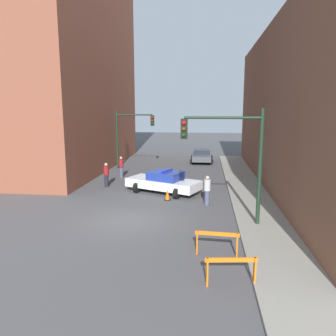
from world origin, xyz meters
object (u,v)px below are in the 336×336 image
object	(u,v)px
police_car	(164,182)
pedestrian_crossing	(106,174)
barrier_mid	(217,239)
parked_car_near	(202,156)
traffic_light_near	(234,149)
barrier_front	(231,266)
traffic_light_far	(129,131)
pedestrian_corner	(121,167)
traffic_cone	(167,195)
pedestrian_sidewalk	(207,190)

from	to	relation	value
police_car	pedestrian_crossing	distance (m)	4.33
pedestrian_crossing	barrier_mid	xyz separation A→B (m)	(7.25, -10.03, -0.24)
parked_car_near	barrier_mid	xyz separation A→B (m)	(0.87, -21.38, -0.06)
traffic_light_near	barrier_mid	world-z (taller)	traffic_light_near
pedestrian_crossing	barrier_front	size ratio (longest dim) A/B	1.04
traffic_light_far	pedestrian_corner	size ratio (longest dim) A/B	3.13
barrier_mid	traffic_cone	distance (m)	7.67
pedestrian_crossing	parked_car_near	bearing A→B (deg)	173.43
traffic_light_far	barrier_front	world-z (taller)	traffic_light_far
pedestrian_crossing	traffic_cone	distance (m)	5.42
traffic_light_near	pedestrian_corner	world-z (taller)	traffic_light_near
barrier_front	barrier_mid	bearing A→B (deg)	99.89
pedestrian_sidewalk	pedestrian_crossing	bearing A→B (deg)	64.71
parked_car_near	police_car	bearing A→B (deg)	-100.38
traffic_light_near	parked_car_near	bearing A→B (deg)	95.19
police_car	pedestrian_sidewalk	xyz separation A→B (m)	(2.75, -2.36, 0.14)
parked_car_near	traffic_cone	size ratio (longest dim) A/B	6.57
barrier_mid	pedestrian_corner	bearing A→B (deg)	118.09
traffic_light_near	barrier_mid	size ratio (longest dim) A/B	3.25
pedestrian_corner	barrier_mid	xyz separation A→B (m)	(7.01, -13.14, -0.24)
police_car	parked_car_near	size ratio (longest dim) A/B	1.17
pedestrian_crossing	pedestrian_corner	world-z (taller)	same
pedestrian_sidewalk	pedestrian_corner	bearing A→B (deg)	47.03
barrier_front	traffic_cone	bearing A→B (deg)	108.16
barrier_front	barrier_mid	distance (m)	2.09
police_car	pedestrian_sidewalk	world-z (taller)	pedestrian_sidewalk
parked_car_near	barrier_front	size ratio (longest dim) A/B	2.71
pedestrian_corner	pedestrian_sidewalk	bearing A→B (deg)	1.46
traffic_light_far	pedestrian_sidewalk	size ratio (longest dim) A/B	3.13
barrier_front	police_car	bearing A→B (deg)	107.64
pedestrian_crossing	traffic_cone	world-z (taller)	pedestrian_crossing
traffic_cone	parked_car_near	bearing A→B (deg)	82.78
traffic_light_near	police_car	xyz separation A→B (m)	(-3.87, 5.51, -2.81)
barrier_front	traffic_cone	distance (m)	9.73
traffic_light_near	barrier_mid	distance (m)	4.47
pedestrian_sidewalk	barrier_front	bearing A→B (deg)	-173.05
police_car	pedestrian_corner	distance (m)	5.84
parked_car_near	pedestrian_sidewalk	world-z (taller)	pedestrian_sidewalk
pedestrian_crossing	traffic_cone	xyz separation A→B (m)	(4.58, -2.85, -0.54)
traffic_light_far	police_car	bearing A→B (deg)	-63.13
traffic_light_far	pedestrian_corner	bearing A→B (deg)	-86.33
pedestrian_crossing	pedestrian_corner	bearing A→B (deg)	-161.58
pedestrian_crossing	pedestrian_corner	size ratio (longest dim) A/B	1.00
pedestrian_corner	traffic_cone	bearing A→B (deg)	-7.33
traffic_cone	pedestrian_corner	bearing A→B (deg)	126.07
pedestrian_corner	barrier_mid	bearing A→B (deg)	-15.31
barrier_front	traffic_cone	xyz separation A→B (m)	(-3.03, 9.24, -0.30)
pedestrian_crossing	barrier_mid	world-z (taller)	pedestrian_crossing
pedestrian_corner	traffic_cone	size ratio (longest dim) A/B	2.53
parked_car_near	barrier_front	distance (m)	23.47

